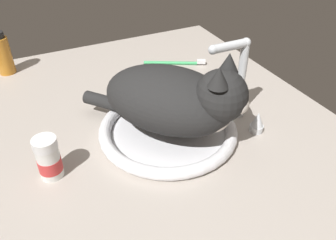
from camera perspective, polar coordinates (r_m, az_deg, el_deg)
countertop at (r=80.64cm, az=1.47°, el=-3.66°), size 118.20×80.09×3.00cm
sink_basin at (r=79.84cm, az=0.00°, el=-1.61°), size 31.87×31.87×2.77cm
faucet at (r=84.28cm, az=11.29°, el=5.36°), size 19.19×11.64×20.16cm
cat at (r=73.96cm, az=1.61°, el=3.43°), size 35.25×32.70×18.59cm
pill_bottle at (r=71.21cm, az=-19.02°, el=-6.28°), size 4.71×4.71×9.26cm
amber_bottle at (r=114.13cm, az=-25.60°, el=9.77°), size 4.81×4.81×12.80cm
toothbrush at (r=110.53cm, az=1.33°, el=9.44°), size 9.97×17.68×1.70cm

